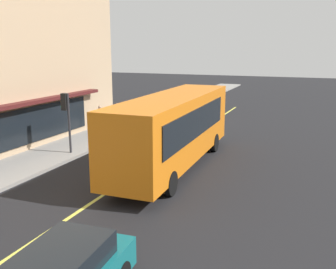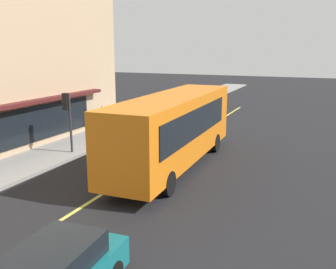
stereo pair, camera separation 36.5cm
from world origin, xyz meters
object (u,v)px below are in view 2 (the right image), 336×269
object	(u,v)px
bus	(174,127)
pedestrian_mid_block	(121,111)
pedestrian_at_corner	(103,115)
car_navy	(144,127)
pedestrian_by_curb	(153,103)
traffic_light	(67,108)

from	to	relation	value
bus	pedestrian_mid_block	xyz separation A→B (m)	(7.79, 7.44, -0.92)
pedestrian_at_corner	pedestrian_mid_block	bearing A→B (deg)	-3.24
car_navy	pedestrian_at_corner	xyz separation A→B (m)	(0.74, 3.50, 0.41)
bus	pedestrian_mid_block	size ratio (longest dim) A/B	7.21
pedestrian_by_curb	pedestrian_at_corner	xyz separation A→B (m)	(-5.79, 1.14, -0.10)
pedestrian_at_corner	pedestrian_by_curb	bearing A→B (deg)	-11.18
bus	traffic_light	distance (m)	6.10
pedestrian_at_corner	traffic_light	bearing A→B (deg)	-165.41
traffic_light	pedestrian_mid_block	world-z (taller)	traffic_light
bus	pedestrian_by_curb	size ratio (longest dim) A/B	6.13
pedestrian_at_corner	pedestrian_mid_block	world-z (taller)	pedestrian_at_corner
car_navy	pedestrian_at_corner	world-z (taller)	pedestrian_at_corner
pedestrian_by_curb	pedestrian_at_corner	bearing A→B (deg)	168.82
traffic_light	pedestrian_by_curb	bearing A→B (deg)	1.71
traffic_light	car_navy	distance (m)	5.66
bus	car_navy	world-z (taller)	bus
bus	traffic_light	size ratio (longest dim) A/B	3.49
bus	pedestrian_at_corner	bearing A→B (deg)	53.68
car_navy	pedestrian_mid_block	xyz separation A→B (m)	(2.96, 3.38, 0.33)
traffic_light	car_navy	xyz separation A→B (m)	(4.98, -2.02, -1.79)
pedestrian_by_curb	pedestrian_mid_block	world-z (taller)	pedestrian_by_curb
pedestrian_by_curb	car_navy	bearing A→B (deg)	-160.14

